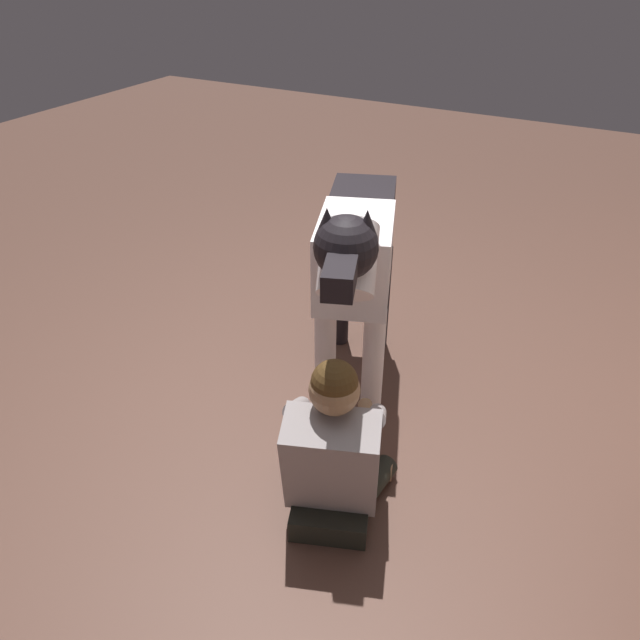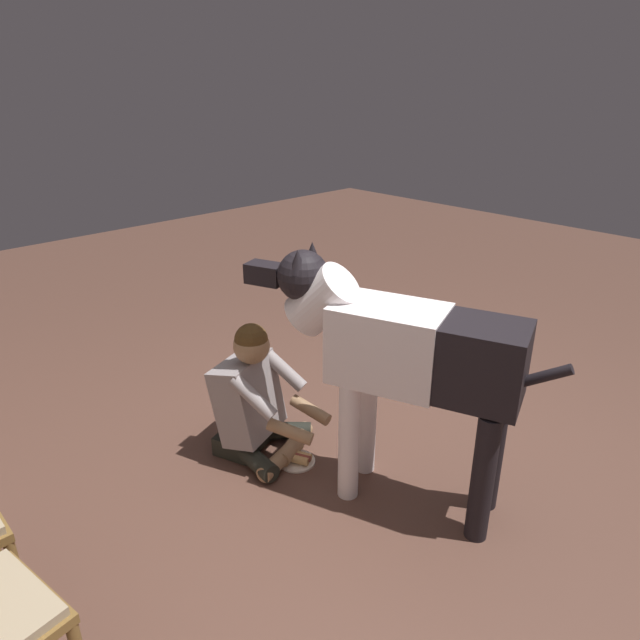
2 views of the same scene
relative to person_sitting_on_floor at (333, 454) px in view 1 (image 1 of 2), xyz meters
The scene contains 4 objects.
ground_plane 0.91m from the person_sitting_on_floor, 146.17° to the right, with size 13.09×13.09×0.00m, color brown.
person_sitting_on_floor is the anchor object (origin of this frame).
large_dog 1.01m from the person_sitting_on_floor, 160.01° to the right, with size 1.59×0.72×1.34m.
hot_dog_on_plate 0.42m from the person_sitting_on_floor, 160.01° to the right, with size 0.22×0.22×0.06m.
Camera 1 is at (2.40, 1.31, 2.27)m, focal length 34.15 mm.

